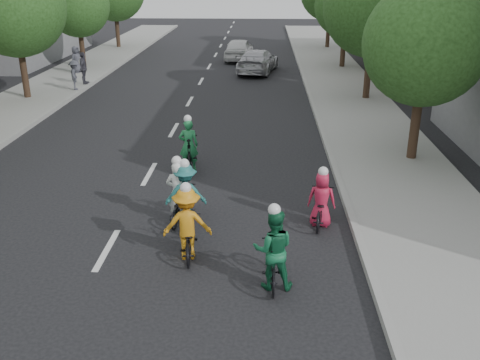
# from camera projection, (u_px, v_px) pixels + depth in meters

# --- Properties ---
(ground) EXTENTS (120.00, 120.00, 0.00)m
(ground) POSITION_uv_depth(u_px,v_px,m) (107.00, 250.00, 12.73)
(ground) COLOR black
(ground) RESTS_ON ground
(curb_left) EXTENTS (0.18, 80.00, 0.18)m
(curb_left) POSITION_uv_depth(u_px,v_px,m) (29.00, 126.00, 22.21)
(curb_left) COLOR #999993
(curb_left) RESTS_ON ground
(sidewalk_right) EXTENTS (4.00, 80.00, 0.15)m
(sidewalk_right) POSITION_uv_depth(u_px,v_px,m) (370.00, 131.00, 21.64)
(sidewalk_right) COLOR gray
(sidewalk_right) RESTS_ON ground
(curb_right) EXTENTS (0.18, 80.00, 0.18)m
(curb_right) POSITION_uv_depth(u_px,v_px,m) (321.00, 130.00, 21.71)
(curb_right) COLOR #999993
(curb_right) RESTS_ON ground
(bldg_se) EXTENTS (10.00, 14.00, 8.00)m
(bldg_se) POSITION_uv_depth(u_px,v_px,m) (465.00, 6.00, 32.83)
(bldg_se) COLOR gray
(bldg_se) RESTS_ON ground
(tree_l_3) EXTENTS (4.80, 4.80, 6.93)m
(tree_l_3) POSITION_uv_depth(u_px,v_px,m) (14.00, 6.00, 25.28)
(tree_l_3) COLOR black
(tree_l_3) RESTS_ON ground
(tree_l_4) EXTENTS (4.00, 4.00, 5.97)m
(tree_l_4) POSITION_uv_depth(u_px,v_px,m) (78.00, 5.00, 33.83)
(tree_l_4) COLOR black
(tree_l_4) RESTS_ON ground
(tree_r_0) EXTENTS (4.00, 4.00, 5.97)m
(tree_r_0) POSITION_uv_depth(u_px,v_px,m) (425.00, 44.00, 17.00)
(tree_r_0) COLOR black
(tree_r_0) RESTS_ON ground
(tree_r_1) EXTENTS (4.80, 4.80, 6.93)m
(tree_r_1) POSITION_uv_depth(u_px,v_px,m) (374.00, 6.00, 25.14)
(tree_r_1) COLOR black
(tree_r_1) RESTS_ON ground
(tree_r_2) EXTENTS (4.00, 4.00, 5.97)m
(tree_r_2) POSITION_uv_depth(u_px,v_px,m) (346.00, 5.00, 33.69)
(tree_r_2) COLOR black
(tree_r_2) RESTS_ON ground
(cyclist_0) EXTENTS (0.87, 1.64, 1.91)m
(cyclist_0) POSITION_uv_depth(u_px,v_px,m) (273.00, 255.00, 11.06)
(cyclist_0) COLOR black
(cyclist_0) RESTS_ON ground
(cyclist_1) EXTENTS (0.76, 1.59, 1.85)m
(cyclist_1) POSITION_uv_depth(u_px,v_px,m) (179.00, 201.00, 13.92)
(cyclist_1) COLOR black
(cyclist_1) RESTS_ON ground
(cyclist_2) EXTENTS (0.75, 1.93, 1.87)m
(cyclist_2) POSITION_uv_depth(u_px,v_px,m) (189.00, 150.00, 17.53)
(cyclist_2) COLOR black
(cyclist_2) RESTS_ON ground
(cyclist_3) EXTENTS (0.90, 1.76, 1.63)m
(cyclist_3) POSITION_uv_depth(u_px,v_px,m) (321.00, 204.00, 13.79)
(cyclist_3) COLOR black
(cyclist_3) RESTS_ON ground
(cyclist_4) EXTENTS (1.17, 1.70, 1.87)m
(cyclist_4) POSITION_uv_depth(u_px,v_px,m) (188.00, 229.00, 12.19)
(cyclist_4) COLOR black
(cyclist_4) RESTS_ON ground
(cyclist_5) EXTENTS (1.11, 1.69, 1.79)m
(cyclist_5) POSITION_uv_depth(u_px,v_px,m) (186.00, 198.00, 13.83)
(cyclist_5) COLOR black
(cyclist_5) RESTS_ON ground
(follow_car_lead) EXTENTS (2.89, 5.25, 1.44)m
(follow_car_lead) POSITION_uv_depth(u_px,v_px,m) (258.00, 61.00, 33.58)
(follow_car_lead) COLOR #B4B4B9
(follow_car_lead) RESTS_ON ground
(follow_car_trail) EXTENTS (2.11, 4.62, 1.54)m
(follow_car_trail) POSITION_uv_depth(u_px,v_px,m) (239.00, 49.00, 38.00)
(follow_car_trail) COLOR white
(follow_car_trail) RESTS_ON ground
(spectator_0) EXTENTS (0.85, 1.12, 1.54)m
(spectator_0) POSITION_uv_depth(u_px,v_px,m) (75.00, 75.00, 28.19)
(spectator_0) COLOR #444650
(spectator_0) RESTS_ON sidewalk_left
(spectator_1) EXTENTS (0.48, 1.05, 1.75)m
(spectator_1) POSITION_uv_depth(u_px,v_px,m) (84.00, 68.00, 29.53)
(spectator_1) COLOR #464550
(spectator_1) RESTS_ON sidewalk_left
(spectator_2) EXTENTS (0.75, 0.91, 1.60)m
(spectator_2) POSITION_uv_depth(u_px,v_px,m) (76.00, 59.00, 32.78)
(spectator_2) COLOR #464752
(spectator_2) RESTS_ON sidewalk_left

